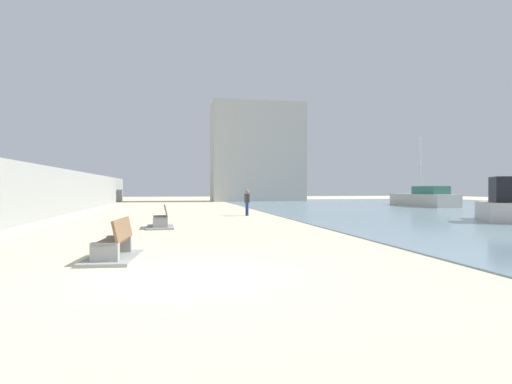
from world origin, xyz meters
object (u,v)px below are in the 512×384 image
Objects in this scene: bench_far at (161,222)px; boat_outer at (508,205)px; person_walking at (247,201)px; boat_mid_bay at (424,198)px; bench_near at (114,250)px.

bench_far is 16.99m from boat_outer.
person_walking is 0.20× the size of boat_mid_bay.
person_walking is 0.35× the size of boat_outer.
bench_far is 1.32× the size of person_walking.
boat_outer is at bearing 23.22° from bench_near.
boat_mid_bay is (24.15, 24.47, 0.53)m from bench_near.
bench_near is 19.39m from boat_outer.
bench_far is 28.62m from boat_mid_bay.
bench_near is at bearing -134.63° from boat_mid_bay.
person_walking is 14.07m from boat_outer.
boat_mid_bay is (18.35, 9.51, -0.17)m from person_walking.
bench_near is 1.03× the size of bench_far.
bench_near is 16.07m from person_walking.
person_walking is 20.67m from boat_mid_bay.
boat_outer is (16.98, -0.24, 0.61)m from bench_far.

